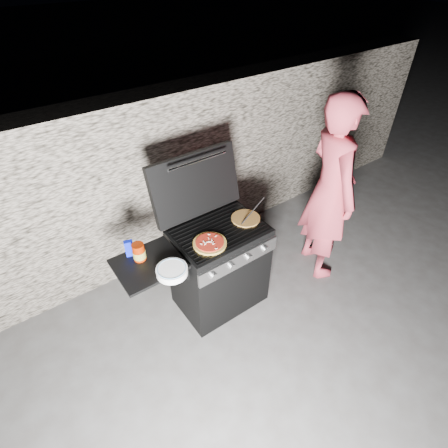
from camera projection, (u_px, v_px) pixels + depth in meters
ground at (220, 299)px, 3.55m from camera, size 50.00×50.00×0.00m
stone_wall at (162, 179)px, 3.66m from camera, size 8.00×0.35×1.80m
gas_grill at (197, 279)px, 3.16m from camera, size 1.34×0.79×0.91m
pizza_topped at (210, 243)px, 2.83m from camera, size 0.36×0.36×0.03m
pizza_plain at (246, 218)px, 3.10m from camera, size 0.31×0.31×0.01m
sauce_jar at (139, 252)px, 2.67m from camera, size 0.12×0.12×0.15m
blue_carton at (129, 248)px, 2.71m from camera, size 0.07×0.06×0.14m
plate_stack at (172, 271)px, 2.58m from camera, size 0.30×0.30×0.05m
person at (330, 191)px, 3.36m from camera, size 0.68×0.82×1.92m
tongs at (253, 211)px, 3.13m from camera, size 0.36×0.13×0.08m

